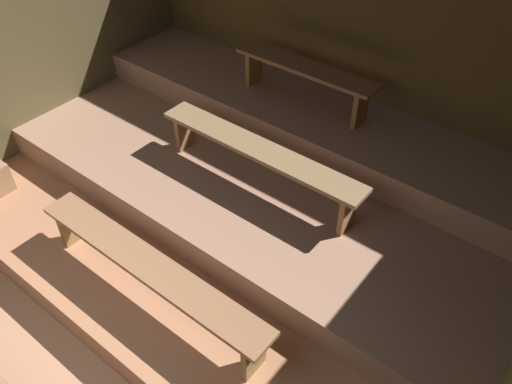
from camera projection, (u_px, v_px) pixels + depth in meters
name	position (u px, v px, depth m)	size (l,w,h in m)	color
ground	(200.00, 276.00, 4.79)	(5.83, 5.40, 0.08)	#A77657
wall_back	(347.00, 47.00, 5.24)	(5.83, 0.06, 2.69)	brown
platform_lower	(240.00, 226.00, 5.01)	(5.03, 3.43, 0.29)	#A86F4E
platform_middle	(271.00, 177.00, 5.11)	(5.03, 2.44, 0.29)	#9B7058
platform_upper	(313.00, 121.00, 5.33)	(5.03, 1.01, 0.29)	#A3775F
bench_lower_center	(149.00, 269.00, 3.98)	(2.29, 0.28, 0.42)	#8F6143
bench_middle_center	(259.00, 154.00, 4.59)	(2.10, 0.28, 0.42)	olive
bench_upper_center	(305.00, 74.00, 5.11)	(1.53, 0.28, 0.42)	#915F3E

